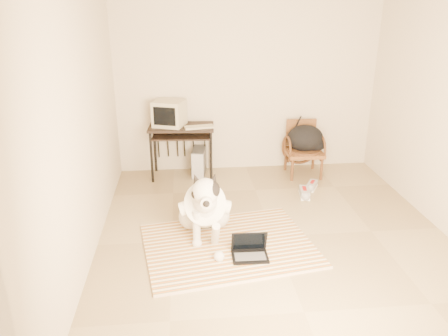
{
  "coord_description": "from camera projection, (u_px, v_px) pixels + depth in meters",
  "views": [
    {
      "loc": [
        -1.0,
        -4.34,
        2.57
      ],
      "look_at": [
        -0.57,
        0.09,
        0.83
      ],
      "focal_mm": 35.0,
      "sensor_mm": 36.0,
      "label": 1
    }
  ],
  "objects": [
    {
      "name": "sneaker_left",
      "position": [
        304.0,
        193.0,
        6.06
      ],
      "size": [
        0.17,
        0.33,
        0.11
      ],
      "color": "white",
      "rests_on": "floor"
    },
    {
      "name": "computer_desk",
      "position": [
        182.0,
        134.0,
        6.5
      ],
      "size": [
        0.99,
        0.6,
        0.8
      ],
      "color": "black",
      "rests_on": "floor"
    },
    {
      "name": "backpack",
      "position": [
        307.0,
        139.0,
        6.65
      ],
      "size": [
        0.6,
        0.46,
        0.41
      ],
      "color": "black",
      "rests_on": "rattan_chair"
    },
    {
      "name": "pc_tower",
      "position": [
        199.0,
        162.0,
        6.75
      ],
      "size": [
        0.25,
        0.47,
        0.42
      ],
      "color": "#4F4F52",
      "rests_on": "floor"
    },
    {
      "name": "sneaker_right",
      "position": [
        312.0,
        186.0,
        6.3
      ],
      "size": [
        0.24,
        0.3,
        0.1
      ],
      "color": "white",
      "rests_on": "floor"
    },
    {
      "name": "wall_back",
      "position": [
        247.0,
        84.0,
        6.64
      ],
      "size": [
        4.5,
        0.0,
        4.5
      ],
      "primitive_type": "plane",
      "rotation": [
        1.57,
        0.0,
        0.0
      ],
      "color": "beige",
      "rests_on": "floor"
    },
    {
      "name": "floor",
      "position": [
        274.0,
        236.0,
        5.05
      ],
      "size": [
        4.5,
        4.5,
        0.0
      ],
      "primitive_type": "plane",
      "color": "#99845E",
      "rests_on": "ground"
    },
    {
      "name": "wall_front",
      "position": [
        364.0,
        229.0,
        2.47
      ],
      "size": [
        4.5,
        0.0,
        4.5
      ],
      "primitive_type": "plane",
      "rotation": [
        -1.57,
        0.0,
        0.0
      ],
      "color": "beige",
      "rests_on": "floor"
    },
    {
      "name": "laptop",
      "position": [
        250.0,
        250.0,
        4.61
      ],
      "size": [
        0.38,
        0.28,
        0.27
      ],
      "color": "black",
      "rests_on": "rug"
    },
    {
      "name": "wall_left",
      "position": [
        83.0,
        129.0,
        4.38
      ],
      "size": [
        0.0,
        4.5,
        4.5
      ],
      "primitive_type": "plane",
      "rotation": [
        1.57,
        0.0,
        1.57
      ],
      "color": "beige",
      "rests_on": "floor"
    },
    {
      "name": "dog",
      "position": [
        205.0,
        208.0,
        4.93
      ],
      "size": [
        0.6,
        1.26,
        0.91
      ],
      "color": "silver",
      "rests_on": "rug"
    },
    {
      "name": "desk_keyboard",
      "position": [
        199.0,
        127.0,
        6.38
      ],
      "size": [
        0.44,
        0.22,
        0.03
      ],
      "primitive_type": "cube",
      "rotation": [
        0.0,
        0.0,
        0.16
      ],
      "color": "#B7AC8F",
      "rests_on": "computer_desk"
    },
    {
      "name": "rug",
      "position": [
        229.0,
        245.0,
        4.85
      ],
      "size": [
        2.02,
        1.67,
        0.02
      ],
      "color": "#B86426",
      "rests_on": "floor"
    },
    {
      "name": "rattan_chair",
      "position": [
        303.0,
        148.0,
        6.72
      ],
      "size": [
        0.55,
        0.53,
        0.82
      ],
      "color": "brown",
      "rests_on": "floor"
    },
    {
      "name": "crt_monitor",
      "position": [
        169.0,
        113.0,
        6.43
      ],
      "size": [
        0.53,
        0.52,
        0.38
      ],
      "color": "#B7AC8F",
      "rests_on": "computer_desk"
    }
  ]
}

